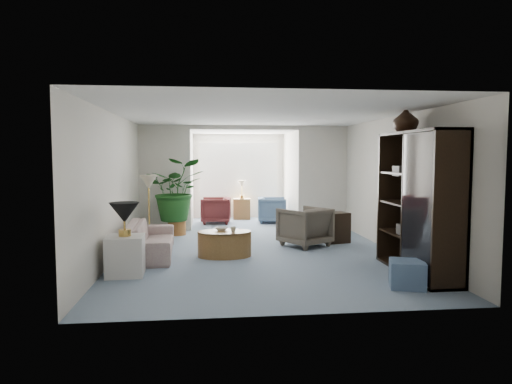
{
  "coord_description": "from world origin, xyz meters",
  "views": [
    {
      "loc": [
        -0.93,
        -7.92,
        1.78
      ],
      "look_at": [
        0.0,
        0.6,
        1.1
      ],
      "focal_mm": 32.14,
      "sensor_mm": 36.0,
      "label": 1
    }
  ],
  "objects": [
    {
      "name": "sunroom_chair_blue",
      "position": [
        0.81,
        4.12,
        0.34
      ],
      "size": [
        0.82,
        0.8,
        0.68
      ],
      "primitive_type": "imported",
      "rotation": [
        0.0,
        0.0,
        1.47
      ],
      "color": "slate",
      "rests_on": "ground"
    },
    {
      "name": "window_blinds",
      "position": [
        0.0,
        5.15,
        1.4
      ],
      "size": [
        2.2,
        0.02,
        1.5
      ],
      "primitive_type": "cube",
      "color": "white"
    },
    {
      "name": "end_table",
      "position": [
        -2.14,
        -1.03,
        0.3
      ],
      "size": [
        0.56,
        0.56,
        0.59
      ],
      "primitive_type": "cube",
      "rotation": [
        0.0,
        0.0,
        0.04
      ],
      "color": "silver",
      "rests_on": "ground"
    },
    {
      "name": "window_pane",
      "position": [
        0.0,
        5.18,
        1.4
      ],
      "size": [
        2.2,
        0.02,
        1.5
      ],
      "primitive_type": "cube",
      "color": "white"
    },
    {
      "name": "ottoman",
      "position": [
        1.77,
        -2.08,
        0.18
      ],
      "size": [
        0.57,
        0.57,
        0.36
      ],
      "primitive_type": "cube",
      "rotation": [
        0.0,
        0.0,
        -0.32
      ],
      "color": "slate",
      "rests_on": "ground"
    },
    {
      "name": "cabinet_urn",
      "position": [
        2.23,
        -0.89,
        2.35
      ],
      "size": [
        0.4,
        0.4,
        0.41
      ],
      "primitive_type": "imported",
      "color": "black",
      "rests_on": "entertainment_cabinet"
    },
    {
      "name": "framed_picture",
      "position": [
        2.46,
        -0.1,
        1.7
      ],
      "size": [
        0.04,
        0.5,
        0.4
      ],
      "primitive_type": "cube",
      "color": "#B5AA90"
    },
    {
      "name": "coffee_bowl",
      "position": [
        -0.67,
        0.19,
        0.48
      ],
      "size": [
        0.27,
        0.27,
        0.06
      ],
      "primitive_type": "imported",
      "rotation": [
        0.0,
        0.0,
        -0.23
      ],
      "color": "silver",
      "rests_on": "coffee_table"
    },
    {
      "name": "side_table_dark",
      "position": [
        1.7,
        1.18,
        0.31
      ],
      "size": [
        0.59,
        0.52,
        0.62
      ],
      "primitive_type": "cube",
      "rotation": [
        0.0,
        0.0,
        0.23
      ],
      "color": "black",
      "rests_on": "ground"
    },
    {
      "name": "sunroom_floor",
      "position": [
        0.0,
        4.1,
        0.0
      ],
      "size": [
        2.6,
        2.6,
        0.0
      ],
      "primitive_type": "plane",
      "color": "#899EB5",
      "rests_on": "ground"
    },
    {
      "name": "floor_lamp",
      "position": [
        -2.09,
        1.52,
        1.25
      ],
      "size": [
        0.36,
        0.36,
        0.28
      ],
      "primitive_type": "cone",
      "color": "beige",
      "rests_on": "ground"
    },
    {
      "name": "shelf_clutter",
      "position": [
        2.18,
        -1.46,
        1.09
      ],
      "size": [
        0.3,
        1.15,
        1.06
      ],
      "color": "#2A2521",
      "rests_on": "entertainment_cabinet"
    },
    {
      "name": "coffee_table",
      "position": [
        -0.62,
        0.09,
        0.23
      ],
      "size": [
        1.14,
        1.14,
        0.45
      ],
      "primitive_type": "cylinder",
      "rotation": [
        0.0,
        0.0,
        -0.23
      ],
      "color": "olive",
      "rests_on": "ground"
    },
    {
      "name": "back_pier_right",
      "position": [
        1.9,
        3.0,
        1.25
      ],
      "size": [
        1.2,
        0.12,
        2.5
      ],
      "primitive_type": "cube",
      "color": "silver",
      "rests_on": "ground"
    },
    {
      "name": "coffee_cup",
      "position": [
        -0.47,
        -0.01,
        0.5
      ],
      "size": [
        0.12,
        0.12,
        0.09
      ],
      "primitive_type": "imported",
      "rotation": [
        0.0,
        0.0,
        -0.23
      ],
      "color": "beige",
      "rests_on": "coffee_table"
    },
    {
      "name": "sunroom_chair_maroon",
      "position": [
        -0.69,
        4.12,
        0.35
      ],
      "size": [
        0.83,
        0.81,
        0.69
      ],
      "primitive_type": "imported",
      "rotation": [
        0.0,
        0.0,
        -1.67
      ],
      "color": "#501B20",
      "rests_on": "ground"
    },
    {
      "name": "entertainment_cabinet",
      "position": [
        2.23,
        -1.39,
        1.07
      ],
      "size": [
        0.51,
        1.93,
        2.14
      ],
      "primitive_type": "cube",
      "color": "black",
      "rests_on": "ground"
    },
    {
      "name": "plant_pot",
      "position": [
        -1.59,
        2.44,
        0.16
      ],
      "size": [
        0.4,
        0.4,
        0.32
      ],
      "primitive_type": "cylinder",
      "color": "#AE6A32",
      "rests_on": "ground"
    },
    {
      "name": "floor",
      "position": [
        0.0,
        0.0,
        0.0
      ],
      "size": [
        6.0,
        6.0,
        0.0
      ],
      "primitive_type": "plane",
      "color": "#899EB5",
      "rests_on": "ground"
    },
    {
      "name": "sofa",
      "position": [
        -1.94,
        0.32,
        0.29
      ],
      "size": [
        0.87,
        2.04,
        0.59
      ],
      "primitive_type": "imported",
      "rotation": [
        0.0,
        0.0,
        1.61
      ],
      "color": "#BEB4A0",
      "rests_on": "ground"
    },
    {
      "name": "back_pier_left",
      "position": [
        -1.9,
        3.0,
        1.25
      ],
      "size": [
        1.2,
        0.12,
        2.5
      ],
      "primitive_type": "cube",
      "color": "silver",
      "rests_on": "ground"
    },
    {
      "name": "sunroom_table",
      "position": [
        0.06,
        4.87,
        0.29
      ],
      "size": [
        0.51,
        0.41,
        0.58
      ],
      "primitive_type": "cube",
      "rotation": [
        0.0,
        0.0,
        -0.1
      ],
      "color": "olive",
      "rests_on": "ground"
    },
    {
      "name": "back_header",
      "position": [
        0.0,
        3.0,
        2.45
      ],
      "size": [
        2.6,
        0.12,
        0.1
      ],
      "primitive_type": "cube",
      "color": "silver",
      "rests_on": "back_pier_left"
    },
    {
      "name": "house_plant",
      "position": [
        -1.59,
        2.44,
        1.02
      ],
      "size": [
        1.26,
        1.09,
        1.4
      ],
      "primitive_type": "imported",
      "color": "#1D531C",
      "rests_on": "plant_pot"
    },
    {
      "name": "table_lamp",
      "position": [
        -2.14,
        -1.03,
        0.94
      ],
      "size": [
        0.44,
        0.44,
        0.3
      ],
      "primitive_type": "cone",
      "color": "black",
      "rests_on": "end_table"
    },
    {
      "name": "wingback_chair",
      "position": [
        1.0,
        0.88,
        0.38
      ],
      "size": [
        1.15,
        1.16,
        0.77
      ],
      "primitive_type": "imported",
      "rotation": [
        0.0,
        0.0,
        3.72
      ],
      "color": "#584F45",
      "rests_on": "ground"
    }
  ]
}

